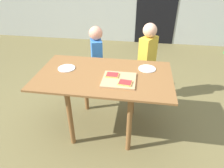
% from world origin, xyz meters
% --- Properties ---
extents(ground_plane, '(16.00, 16.00, 0.00)m').
position_xyz_m(ground_plane, '(0.00, 0.00, 0.00)').
color(ground_plane, brown).
extents(dining_table, '(1.40, 0.81, 0.72)m').
position_xyz_m(dining_table, '(0.00, 0.00, 0.63)').
color(dining_table, brown).
rests_on(dining_table, ground).
extents(cutting_board, '(0.33, 0.31, 0.02)m').
position_xyz_m(cutting_board, '(0.17, -0.10, 0.73)').
color(cutting_board, tan).
rests_on(cutting_board, dining_table).
extents(pizza_slice_far_left, '(0.13, 0.10, 0.01)m').
position_xyz_m(pizza_slice_far_left, '(0.09, -0.04, 0.75)').
color(pizza_slice_far_left, '#E3B550').
rests_on(pizza_slice_far_left, cutting_board).
extents(pizza_slice_near_right, '(0.14, 0.12, 0.01)m').
position_xyz_m(pizza_slice_near_right, '(0.24, -0.17, 0.75)').
color(pizza_slice_near_right, '#E3B550').
rests_on(pizza_slice_near_right, cutting_board).
extents(plate_white_right, '(0.19, 0.19, 0.01)m').
position_xyz_m(plate_white_right, '(0.44, 0.19, 0.73)').
color(plate_white_right, silver).
rests_on(plate_white_right, dining_table).
extents(plate_white_left, '(0.19, 0.19, 0.01)m').
position_xyz_m(plate_white_left, '(-0.43, 0.07, 0.73)').
color(plate_white_left, white).
rests_on(plate_white_left, dining_table).
extents(child_left, '(0.21, 0.27, 1.01)m').
position_xyz_m(child_left, '(-0.24, 0.73, 0.59)').
color(child_left, '#294F4F').
rests_on(child_left, ground).
extents(child_right, '(0.25, 0.28, 1.09)m').
position_xyz_m(child_right, '(0.45, 0.69, 0.63)').
color(child_right, '#2C263C').
rests_on(child_right, ground).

